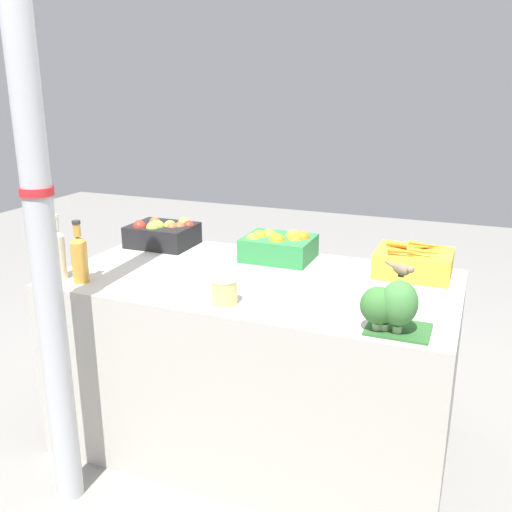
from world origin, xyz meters
The scene contains 11 objects.
ground_plane centered at (0.00, 0.00, 0.00)m, with size 10.00×10.00×0.00m, color gray.
market_table centered at (0.00, 0.00, 0.42)m, with size 1.74×0.92×0.83m, color #B7B2A8.
support_pole centered at (-0.58, -0.65, 1.18)m, with size 0.12×0.12×2.35m.
apple_crate centered at (-0.65, 0.30, 0.90)m, with size 0.33×0.27×0.15m.
orange_crate centered at (0.00, 0.30, 0.90)m, with size 0.33×0.27×0.15m.
carrot_crate centered at (0.64, 0.30, 0.89)m, with size 0.33×0.27×0.15m.
broccoli_pile centered at (0.64, -0.37, 0.93)m, with size 0.24×0.19×0.19m.
juice_bottle_cloudy centered at (-0.79, -0.34, 0.95)m, with size 0.06×0.06×0.29m.
juice_bottle_amber centered at (-0.68, -0.34, 0.94)m, with size 0.07×0.07×0.27m.
pickle_jar centered at (0.00, -0.33, 0.89)m, with size 0.11×0.11×0.11m.
sparrow_bird centered at (0.67, -0.33, 1.05)m, with size 0.11×0.09×0.05m.
Camera 1 is at (0.89, -2.22, 1.66)m, focal length 40.00 mm.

